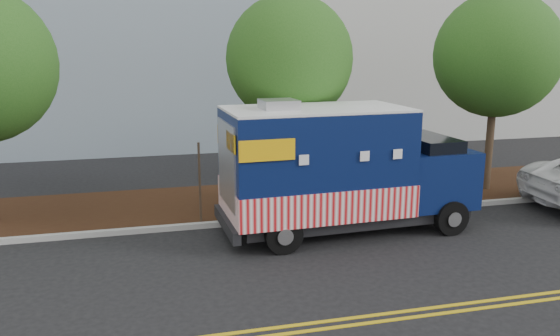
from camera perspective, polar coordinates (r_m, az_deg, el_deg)
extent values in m
plane|color=black|center=(14.57, 1.30, -7.33)|extent=(120.00, 120.00, 0.00)
cube|color=#9E9E99|center=(15.82, -0.05, -5.37)|extent=(120.00, 0.18, 0.15)
cube|color=black|center=(17.77, -1.69, -3.31)|extent=(120.00, 4.00, 0.15)
cube|color=gold|center=(10.71, 7.85, -15.23)|extent=(120.00, 0.10, 0.01)
cube|color=gold|center=(10.50, 8.38, -15.84)|extent=(120.00, 0.10, 0.01)
cylinder|color=#38281C|center=(17.17, 0.95, 2.04)|extent=(0.26, 0.26, 3.60)
sphere|color=#235718|center=(16.87, 0.98, 11.32)|extent=(3.87, 3.87, 3.87)
cylinder|color=#38281C|center=(19.80, 21.06, 2.70)|extent=(0.26, 0.26, 3.65)
sphere|color=#235718|center=(19.54, 21.74, 10.93)|extent=(4.08, 4.08, 4.08)
cube|color=#473828|center=(15.28, -8.38, -1.78)|extent=(0.06, 0.06, 2.40)
cube|color=black|center=(15.18, 7.21, -4.71)|extent=(6.36, 2.41, 0.31)
cube|color=#091644|center=(14.41, 3.72, 0.78)|extent=(4.82, 2.79, 2.69)
cube|color=red|center=(14.64, 3.66, -2.87)|extent=(4.86, 2.86, 0.84)
cube|color=white|center=(14.19, 3.80, 6.18)|extent=(4.82, 2.79, 0.07)
cube|color=#B7B7BA|center=(13.85, -0.13, 6.66)|extent=(0.94, 0.94, 0.25)
cube|color=#091644|center=(16.01, 15.04, -0.68)|extent=(2.12, 2.50, 1.57)
cube|color=black|center=(15.82, 15.02, 1.95)|extent=(1.22, 2.23, 0.73)
cube|color=black|center=(16.69, 17.95, -2.19)|extent=(0.19, 2.24, 0.34)
cube|color=black|center=(14.18, -5.58, -5.79)|extent=(0.32, 2.53, 0.31)
cube|color=#B7B7BA|center=(13.77, -5.59, 0.41)|extent=(0.14, 2.02, 2.13)
cube|color=#B7B7BA|center=(15.74, 3.18, 2.03)|extent=(2.02, 0.14, 1.23)
cube|color=#F5B50C|center=(12.54, -1.34, 1.85)|extent=(1.34, 0.08, 0.50)
cube|color=#F5B50C|center=(15.09, -4.03, 3.70)|extent=(1.34, 0.08, 0.50)
cylinder|color=black|center=(15.39, 17.41, -4.97)|extent=(0.95, 0.36, 0.94)
cylinder|color=black|center=(17.24, 13.20, -2.81)|extent=(0.95, 0.36, 0.94)
cylinder|color=black|center=(13.41, 0.35, -6.99)|extent=(0.95, 0.36, 0.94)
cylinder|color=black|center=(15.50, -2.13, -4.24)|extent=(0.95, 0.36, 0.94)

